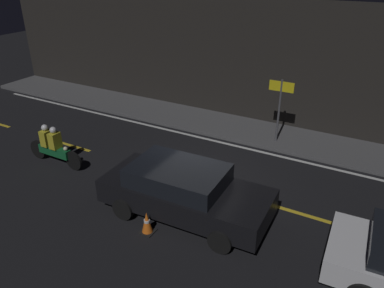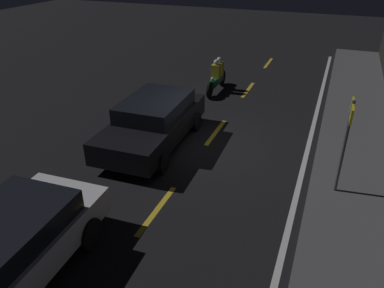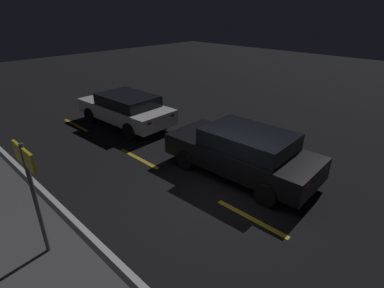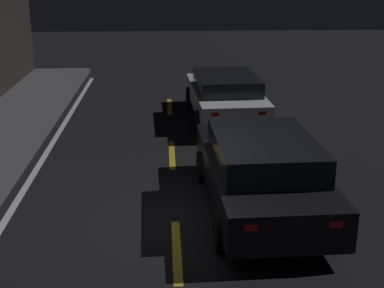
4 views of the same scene
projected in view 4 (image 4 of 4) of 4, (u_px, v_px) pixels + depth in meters
ground_plane at (175, 222)px, 9.44m from camera, size 56.00×56.00×0.00m
lane_dash_c at (177, 250)px, 8.49m from camera, size 2.00×0.14×0.01m
lane_dash_d at (172, 154)px, 12.74m from camera, size 2.00×0.14×0.01m
lane_dash_e at (170, 107)px, 17.00m from camera, size 2.00×0.14×0.01m
lane_solid_kerb at (2, 226)px, 9.28m from camera, size 25.20×0.14×0.01m
van_black at (261, 170)px, 9.68m from camera, size 4.65×2.14×1.45m
sedan_white at (225, 95)px, 15.37m from camera, size 4.57×2.13×1.35m
traffic_cone_near at (328, 203)px, 9.47m from camera, size 0.37×0.37×0.62m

